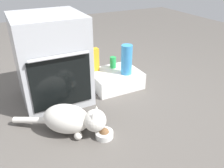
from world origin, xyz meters
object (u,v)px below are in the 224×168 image
(cat, at_px, (72,119))
(soda_can, at_px, (113,62))
(pantry_cabinet, at_px, (115,79))
(food_bowl, at_px, (104,134))
(oven, at_px, (51,60))
(water_bottle, at_px, (127,60))
(juice_carton, at_px, (94,60))

(cat, distance_m, soda_can, 0.93)
(pantry_cabinet, bearing_deg, cat, -140.54)
(food_bowl, height_order, cat, cat)
(pantry_cabinet, xyz_separation_m, soda_can, (0.03, 0.10, 0.14))
(oven, bearing_deg, pantry_cabinet, -3.89)
(cat, xyz_separation_m, water_bottle, (0.72, 0.44, 0.19))
(water_bottle, bearing_deg, oven, 169.53)
(cat, height_order, soda_can, soda_can)
(food_bowl, bearing_deg, juice_carton, 71.78)
(oven, height_order, cat, oven)
(oven, distance_m, juice_carton, 0.46)
(oven, relative_size, juice_carton, 3.32)
(pantry_cabinet, bearing_deg, food_bowl, -123.17)
(pantry_cabinet, height_order, water_bottle, water_bottle)
(food_bowl, distance_m, cat, 0.27)
(cat, height_order, water_bottle, water_bottle)
(food_bowl, bearing_deg, water_bottle, 48.58)
(pantry_cabinet, xyz_separation_m, food_bowl, (-0.45, -0.69, -0.05))
(oven, relative_size, food_bowl, 5.78)
(water_bottle, relative_size, soda_can, 2.50)
(cat, bearing_deg, oven, 125.72)
(water_bottle, height_order, soda_can, water_bottle)
(oven, xyz_separation_m, food_bowl, (0.18, -0.73, -0.37))
(juice_carton, relative_size, water_bottle, 0.80)
(cat, distance_m, juice_carton, 0.82)
(food_bowl, xyz_separation_m, water_bottle, (0.53, 0.60, 0.29))
(soda_can, bearing_deg, cat, -136.61)
(food_bowl, relative_size, juice_carton, 0.57)
(pantry_cabinet, relative_size, water_bottle, 1.66)
(water_bottle, bearing_deg, juice_carton, 140.68)
(pantry_cabinet, distance_m, water_bottle, 0.26)
(oven, distance_m, soda_can, 0.67)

